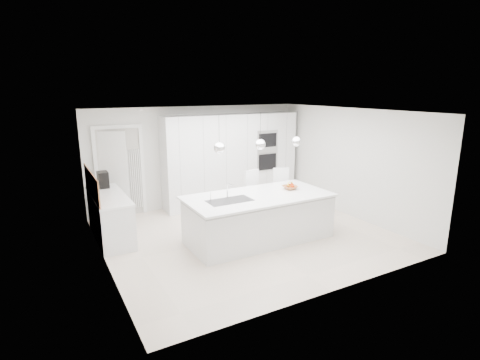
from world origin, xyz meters
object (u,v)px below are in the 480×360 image
bar_stool_left (255,198)px  island_base (259,219)px  fruit_bowl (290,187)px  espresso_machine (103,180)px  bar_stool_right (284,194)px

bar_stool_left → island_base: bearing=-126.4°
island_base → bar_stool_left: (0.42, 0.85, 0.15)m
fruit_bowl → espresso_machine: 3.90m
island_base → bar_stool_right: size_ratio=2.44×
fruit_bowl → bar_stool_left: (-0.39, 0.73, -0.35)m
bar_stool_left → bar_stool_right: (0.75, -0.04, -0.01)m
bar_stool_right → espresso_machine: bearing=-175.9°
island_base → fruit_bowl: fruit_bowl is taller
fruit_bowl → bar_stool_right: bearing=62.4°
fruit_bowl → bar_stool_right: (0.36, 0.69, -0.36)m
espresso_machine → bar_stool_left: bearing=-23.1°
fruit_bowl → espresso_machine: size_ratio=0.89×
bar_stool_right → bar_stool_left: bearing=-159.0°
bar_stool_left → bar_stool_right: 0.75m
fruit_bowl → bar_stool_left: bearing=118.5°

